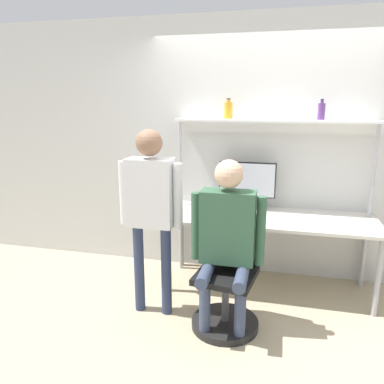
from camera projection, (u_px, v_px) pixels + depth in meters
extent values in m
plane|color=tan|center=(263.00, 306.00, 3.46)|extent=(12.00, 12.00, 0.00)
cube|color=silver|center=(273.00, 150.00, 3.88)|extent=(8.00, 0.06, 2.70)
cube|color=beige|center=(268.00, 218.00, 3.65)|extent=(2.05, 0.73, 0.03)
cylinder|color=#A5A5AA|center=(165.00, 257.00, 3.67)|extent=(0.05, 0.05, 0.72)
cylinder|color=#A5A5AA|center=(378.00, 278.00, 3.23)|extent=(0.05, 0.05, 0.72)
cylinder|color=#A5A5AA|center=(182.00, 235.00, 4.25)|extent=(0.05, 0.05, 0.72)
cylinder|color=#A5A5AA|center=(364.00, 251.00, 3.81)|extent=(0.05, 0.05, 0.72)
cube|color=white|center=(274.00, 121.00, 3.65)|extent=(1.94, 0.25, 0.02)
cylinder|color=#B2B2B7|center=(180.00, 197.00, 4.06)|extent=(0.04, 0.04, 1.67)
cylinder|color=#B2B2B7|center=(370.00, 208.00, 3.63)|extent=(0.04, 0.04, 1.67)
cylinder|color=black|center=(246.00, 208.00, 3.90)|extent=(0.22, 0.22, 0.01)
cylinder|color=black|center=(246.00, 202.00, 3.88)|extent=(0.06, 0.06, 0.13)
cube|color=black|center=(247.00, 180.00, 3.83)|extent=(0.58, 0.01, 0.36)
cube|color=silver|center=(247.00, 180.00, 3.82)|extent=(0.55, 0.02, 0.34)
cube|color=#BCBCC1|center=(231.00, 219.00, 3.56)|extent=(0.30, 0.21, 0.01)
cube|color=black|center=(231.00, 219.00, 3.54)|extent=(0.25, 0.11, 0.00)
cube|color=#BCBCC1|center=(233.00, 206.00, 3.61)|extent=(0.30, 0.07, 0.20)
cube|color=#194C8C|center=(233.00, 207.00, 3.60)|extent=(0.26, 0.05, 0.17)
cube|color=black|center=(260.00, 219.00, 3.54)|extent=(0.07, 0.15, 0.01)
cube|color=black|center=(260.00, 219.00, 3.54)|extent=(0.06, 0.13, 0.00)
cylinder|color=black|center=(225.00, 323.00, 3.15)|extent=(0.56, 0.56, 0.06)
cylinder|color=#4C4C51|center=(225.00, 299.00, 3.10)|extent=(0.06, 0.06, 0.38)
cube|color=black|center=(226.00, 275.00, 3.04)|extent=(0.52, 0.52, 0.05)
cube|color=black|center=(234.00, 238.00, 3.17)|extent=(0.42, 0.10, 0.45)
cylinder|color=#38425B|center=(205.00, 309.00, 2.97)|extent=(0.09, 0.09, 0.49)
cylinder|color=#38425B|center=(240.00, 313.00, 2.91)|extent=(0.09, 0.09, 0.49)
cylinder|color=#38425B|center=(206.00, 273.00, 2.93)|extent=(0.10, 0.38, 0.10)
cylinder|color=#38425B|center=(242.00, 277.00, 2.86)|extent=(0.10, 0.38, 0.10)
cube|color=#33593F|center=(228.00, 227.00, 2.97)|extent=(0.43, 0.20, 0.59)
cylinder|color=#33593F|center=(196.00, 226.00, 3.04)|extent=(0.08, 0.08, 0.56)
cylinder|color=#33593F|center=(261.00, 231.00, 2.92)|extent=(0.08, 0.08, 0.56)
sphere|color=#D8AD8C|center=(229.00, 174.00, 2.87)|extent=(0.23, 0.23, 0.23)
cylinder|color=#2D3856|center=(139.00, 268.00, 3.33)|extent=(0.09, 0.09, 0.81)
cylinder|color=#2D3856|center=(166.00, 271.00, 3.27)|extent=(0.09, 0.09, 0.81)
cube|color=silver|center=(150.00, 193.00, 3.13)|extent=(0.39, 0.20, 0.58)
cylinder|color=silver|center=(124.00, 193.00, 3.19)|extent=(0.08, 0.08, 0.55)
cylinder|color=silver|center=(178.00, 196.00, 3.08)|extent=(0.08, 0.08, 0.55)
sphere|color=#8C664C|center=(149.00, 143.00, 3.03)|extent=(0.22, 0.22, 0.22)
cylinder|color=gold|center=(228.00, 111.00, 3.72)|extent=(0.08, 0.08, 0.16)
cylinder|color=gold|center=(229.00, 101.00, 3.70)|extent=(0.04, 0.04, 0.03)
cylinder|color=black|center=(229.00, 99.00, 3.70)|extent=(0.04, 0.04, 0.01)
cylinder|color=#593372|center=(321.00, 112.00, 3.53)|extent=(0.07, 0.07, 0.15)
cylinder|color=#593372|center=(322.00, 102.00, 3.50)|extent=(0.03, 0.03, 0.03)
cylinder|color=black|center=(322.00, 100.00, 3.50)|extent=(0.03, 0.03, 0.01)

